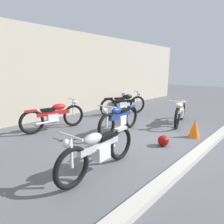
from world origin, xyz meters
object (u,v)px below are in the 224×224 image
(motorcycle_blue, at_px, (120,118))
(motorcycle_red, at_px, (54,116))
(helmet, at_px, (163,141))
(motorcycle_silver, at_px, (99,150))
(motorcycle_black, at_px, (124,104))
(motorcycle_cream, at_px, (180,112))
(stone_marker, at_px, (127,99))
(traffic_cone, at_px, (195,128))

(motorcycle_blue, relative_size, motorcycle_red, 1.01)
(helmet, height_order, motorcycle_red, motorcycle_red)
(motorcycle_silver, bearing_deg, motorcycle_red, -109.37)
(motorcycle_black, distance_m, motorcycle_cream, 2.46)
(motorcycle_blue, height_order, motorcycle_cream, motorcycle_blue)
(motorcycle_blue, distance_m, motorcycle_cream, 2.43)
(motorcycle_blue, distance_m, motorcycle_black, 2.56)
(stone_marker, bearing_deg, traffic_cone, -117.83)
(traffic_cone, height_order, motorcycle_cream, motorcycle_cream)
(motorcycle_black, bearing_deg, stone_marker, 56.40)
(motorcycle_silver, bearing_deg, motorcycle_black, -149.94)
(helmet, relative_size, motorcycle_cream, 0.14)
(motorcycle_blue, bearing_deg, traffic_cone, 114.59)
(motorcycle_silver, height_order, motorcycle_red, motorcycle_red)
(stone_marker, bearing_deg, motorcycle_blue, -143.46)
(traffic_cone, height_order, motorcycle_silver, motorcycle_silver)
(traffic_cone, xyz_separation_m, motorcycle_red, (-2.41, 3.58, 0.19))
(traffic_cone, distance_m, motorcycle_black, 3.47)
(traffic_cone, xyz_separation_m, motorcycle_black, (0.83, 3.37, 0.20))
(traffic_cone, bearing_deg, motorcycle_blue, 123.69)
(motorcycle_black, bearing_deg, motorcycle_red, -162.91)
(helmet, height_order, motorcycle_black, motorcycle_black)
(stone_marker, height_order, helmet, stone_marker)
(motorcycle_blue, distance_m, motorcycle_red, 2.13)
(motorcycle_silver, relative_size, motorcycle_red, 0.96)
(stone_marker, relative_size, traffic_cone, 1.39)
(stone_marker, relative_size, helmet, 2.70)
(helmet, xyz_separation_m, motorcycle_red, (-1.20, 3.25, 0.32))
(motorcycle_silver, xyz_separation_m, motorcycle_red, (0.79, 2.99, 0.02))
(traffic_cone, distance_m, motorcycle_red, 4.31)
(helmet, relative_size, motorcycle_silver, 0.14)
(stone_marker, height_order, motorcycle_blue, motorcycle_blue)
(stone_marker, relative_size, motorcycle_cream, 0.38)
(traffic_cone, height_order, motorcycle_red, motorcycle_red)
(stone_marker, relative_size, motorcycle_black, 0.36)
(motorcycle_silver, bearing_deg, helmet, 168.00)
(motorcycle_black, height_order, motorcycle_red, motorcycle_black)
(traffic_cone, distance_m, motorcycle_silver, 3.25)
(motorcycle_silver, relative_size, motorcycle_black, 0.97)
(motorcycle_red, xyz_separation_m, motorcycle_cream, (3.45, -2.66, -0.01))
(traffic_cone, xyz_separation_m, motorcycle_cream, (1.04, 0.91, 0.18))
(traffic_cone, height_order, motorcycle_black, motorcycle_black)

